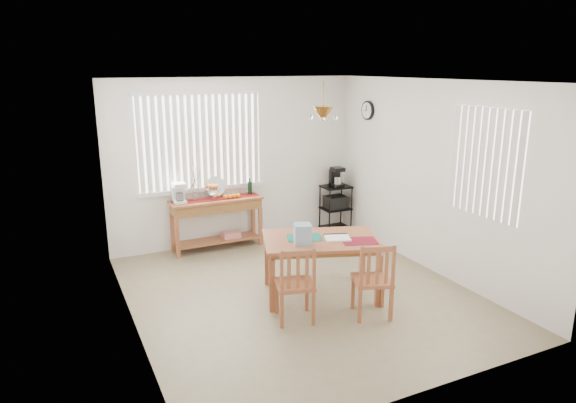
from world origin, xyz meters
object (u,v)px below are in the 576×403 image
wire_cart (336,204)px  chair_right (373,281)px  cart_items (336,177)px  dining_table (321,245)px  chair_left (295,285)px  sideboard (217,211)px

wire_cart → chair_right: 3.14m
wire_cart → chair_right: bearing=-113.1°
wire_cart → cart_items: size_ratio=2.43×
cart_items → dining_table: size_ratio=0.21×
dining_table → chair_left: 0.78m
chair_right → cart_items: bearing=67.0°
chair_left → chair_right: bearing=-19.0°
wire_cart → cart_items: (0.00, 0.01, 0.47)m
dining_table → chair_left: chair_left is taller
chair_right → dining_table: bearing=108.3°
cart_items → wire_cart: bearing=-90.0°
dining_table → chair_left: size_ratio=1.79×
sideboard → cart_items: bearing=-0.6°
sideboard → dining_table: sideboard is taller
wire_cart → cart_items: bearing=90.0°
chair_left → chair_right: (0.83, -0.29, 0.00)m
cart_items → chair_left: size_ratio=0.37×
sideboard → wire_cart: 2.10m
sideboard → chair_left: size_ratio=1.59×
dining_table → chair_right: chair_right is taller
wire_cart → chair_left: (-2.06, -2.61, -0.04)m
sideboard → chair_right: bearing=-73.5°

